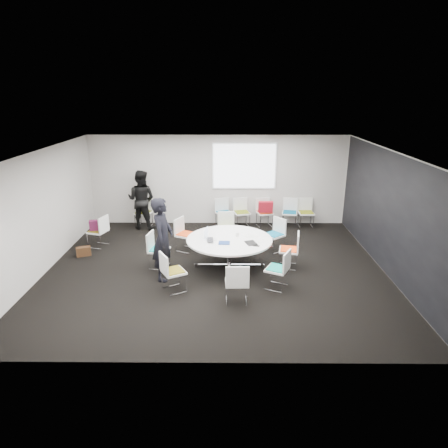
{
  "coord_description": "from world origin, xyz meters",
  "views": [
    {
      "loc": [
        0.28,
        -8.76,
        4.08
      ],
      "look_at": [
        0.2,
        0.4,
        1.0
      ],
      "focal_mm": 32.0,
      "sensor_mm": 36.0,
      "label": 1
    }
  ],
  "objects_px": {
    "chair_ring_f": "(173,279)",
    "chair_spare_left": "(99,237)",
    "chair_ring_a": "(289,257)",
    "chair_back_a": "(224,218)",
    "chair_ring_d": "(186,241)",
    "person_back": "(141,200)",
    "chair_back_b": "(242,218)",
    "laptop": "(212,240)",
    "chair_ring_b": "(274,241)",
    "chair_ring_e": "(159,256)",
    "chair_ring_c": "(226,234)",
    "person_main": "(163,239)",
    "chair_ring_g": "(237,290)",
    "chair_back_d": "(289,218)",
    "cup": "(237,234)",
    "chair_back_c": "(264,218)",
    "chair_ring_h": "(277,276)",
    "brown_bag": "(84,251)",
    "chair_back_e": "(306,218)",
    "chair_person_back": "(144,218)",
    "conference_table": "(229,247)",
    "maroon_bag": "(97,225)"
  },
  "relations": [
    {
      "from": "chair_ring_a",
      "to": "chair_back_a",
      "type": "bearing_deg",
      "value": 37.9
    },
    {
      "from": "chair_ring_f",
      "to": "chair_spare_left",
      "type": "height_order",
      "value": "same"
    },
    {
      "from": "chair_ring_f",
      "to": "chair_spare_left",
      "type": "xyz_separation_m",
      "value": [
        -2.36,
        2.52,
        0.0
      ]
    },
    {
      "from": "chair_ring_b",
      "to": "chair_ring_h",
      "type": "distance_m",
      "value": 2.14
    },
    {
      "from": "chair_ring_g",
      "to": "chair_back_d",
      "type": "xyz_separation_m",
      "value": [
        1.76,
        4.77,
        0.0
      ]
    },
    {
      "from": "brown_bag",
      "to": "chair_ring_c",
      "type": "bearing_deg",
      "value": 13.61
    },
    {
      "from": "chair_back_b",
      "to": "person_main",
      "type": "bearing_deg",
      "value": 49.32
    },
    {
      "from": "chair_ring_c",
      "to": "chair_back_e",
      "type": "height_order",
      "value": "same"
    },
    {
      "from": "chair_back_a",
      "to": "maroon_bag",
      "type": "height_order",
      "value": "chair_back_a"
    },
    {
      "from": "chair_ring_c",
      "to": "chair_back_c",
      "type": "distance_m",
      "value": 1.93
    },
    {
      "from": "chair_ring_c",
      "to": "chair_back_d",
      "type": "relative_size",
      "value": 1.0
    },
    {
      "from": "chair_back_b",
      "to": "laptop",
      "type": "xyz_separation_m",
      "value": [
        -0.8,
        -3.19,
        0.47
      ]
    },
    {
      "from": "conference_table",
      "to": "person_back",
      "type": "distance_m",
      "value": 3.95
    },
    {
      "from": "chair_spare_left",
      "to": "person_main",
      "type": "distance_m",
      "value": 2.9
    },
    {
      "from": "chair_ring_d",
      "to": "chair_back_a",
      "type": "bearing_deg",
      "value": 179.49
    },
    {
      "from": "brown_bag",
      "to": "chair_ring_d",
      "type": "bearing_deg",
      "value": 8.73
    },
    {
      "from": "chair_ring_g",
      "to": "person_back",
      "type": "bearing_deg",
      "value": 119.8
    },
    {
      "from": "chair_back_a",
      "to": "chair_back_c",
      "type": "relative_size",
      "value": 1.0
    },
    {
      "from": "chair_ring_d",
      "to": "chair_ring_c",
      "type": "bearing_deg",
      "value": 141.04
    },
    {
      "from": "person_back",
      "to": "chair_ring_h",
      "type": "bearing_deg",
      "value": 146.51
    },
    {
      "from": "chair_ring_e",
      "to": "laptop",
      "type": "distance_m",
      "value": 1.38
    },
    {
      "from": "chair_ring_f",
      "to": "brown_bag",
      "type": "distance_m",
      "value": 3.19
    },
    {
      "from": "chair_ring_a",
      "to": "person_main",
      "type": "xyz_separation_m",
      "value": [
        -2.92,
        -0.61,
        0.67
      ]
    },
    {
      "from": "chair_person_back",
      "to": "laptop",
      "type": "relative_size",
      "value": 2.47
    },
    {
      "from": "chair_back_b",
      "to": "laptop",
      "type": "bearing_deg",
      "value": 62.3
    },
    {
      "from": "chair_ring_d",
      "to": "chair_back_c",
      "type": "height_order",
      "value": "same"
    },
    {
      "from": "chair_ring_h",
      "to": "chair_back_a",
      "type": "distance_m",
      "value": 4.27
    },
    {
      "from": "chair_ring_a",
      "to": "conference_table",
      "type": "bearing_deg",
      "value": 100.16
    },
    {
      "from": "chair_back_e",
      "to": "chair_person_back",
      "type": "bearing_deg",
      "value": -1.9
    },
    {
      "from": "brown_bag",
      "to": "chair_ring_h",
      "type": "bearing_deg",
      "value": -19.86
    },
    {
      "from": "chair_ring_b",
      "to": "chair_ring_f",
      "type": "distance_m",
      "value": 3.3
    },
    {
      "from": "chair_spare_left",
      "to": "person_back",
      "type": "bearing_deg",
      "value": -12.44
    },
    {
      "from": "chair_spare_left",
      "to": "brown_bag",
      "type": "distance_m",
      "value": 0.7
    },
    {
      "from": "chair_ring_f",
      "to": "chair_ring_g",
      "type": "distance_m",
      "value": 1.42
    },
    {
      "from": "chair_person_back",
      "to": "laptop",
      "type": "distance_m",
      "value": 3.93
    },
    {
      "from": "chair_back_e",
      "to": "brown_bag",
      "type": "xyz_separation_m",
      "value": [
        -6.18,
        -2.41,
        -0.16
      ]
    },
    {
      "from": "chair_ring_d",
      "to": "person_main",
      "type": "bearing_deg",
      "value": 15.56
    },
    {
      "from": "chair_ring_f",
      "to": "chair_ring_c",
      "type": "bearing_deg",
      "value": 128.65
    },
    {
      "from": "conference_table",
      "to": "chair_ring_f",
      "type": "height_order",
      "value": "chair_ring_f"
    },
    {
      "from": "chair_ring_h",
      "to": "person_back",
      "type": "relative_size",
      "value": 0.48
    },
    {
      "from": "conference_table",
      "to": "chair_spare_left",
      "type": "relative_size",
      "value": 2.32
    },
    {
      "from": "chair_back_b",
      "to": "chair_back_a",
      "type": "bearing_deg",
      "value": -9.36
    },
    {
      "from": "chair_back_a",
      "to": "chair_person_back",
      "type": "relative_size",
      "value": 1.0
    },
    {
      "from": "person_main",
      "to": "cup",
      "type": "xyz_separation_m",
      "value": [
        1.67,
        0.79,
        -0.17
      ]
    },
    {
      "from": "conference_table",
      "to": "chair_ring_d",
      "type": "relative_size",
      "value": 2.32
    },
    {
      "from": "brown_bag",
      "to": "chair_ring_g",
      "type": "bearing_deg",
      "value": -31.16
    },
    {
      "from": "chair_ring_b",
      "to": "chair_ring_e",
      "type": "distance_m",
      "value": 3.08
    },
    {
      "from": "chair_ring_b",
      "to": "chair_ring_h",
      "type": "bearing_deg",
      "value": 136.53
    },
    {
      "from": "chair_ring_c",
      "to": "maroon_bag",
      "type": "xyz_separation_m",
      "value": [
        -3.49,
        -0.25,
        0.34
      ]
    },
    {
      "from": "chair_spare_left",
      "to": "chair_person_back",
      "type": "height_order",
      "value": "same"
    }
  ]
}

